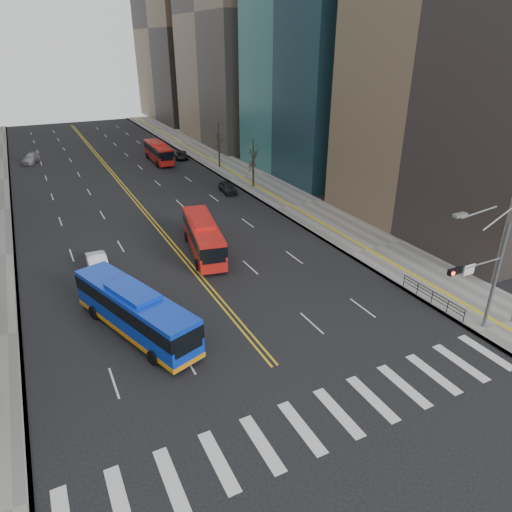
{
  "coord_description": "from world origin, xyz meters",
  "views": [
    {
      "loc": [
        -11.38,
        -14.79,
        18.45
      ],
      "look_at": [
        2.45,
        12.45,
        3.96
      ],
      "focal_mm": 32.0,
      "sensor_mm": 36.0,
      "label": 1
    }
  ],
  "objects": [
    {
      "name": "red_bus_far",
      "position": [
        8.45,
        60.1,
        1.82
      ],
      "size": [
        2.74,
        10.22,
        3.25
      ],
      "color": "red",
      "rests_on": "ground"
    },
    {
      "name": "red_bus_near",
      "position": [
        2.12,
        22.8,
        1.85
      ],
      "size": [
        4.35,
        10.69,
        3.33
      ],
      "color": "red",
      "rests_on": "ground"
    },
    {
      "name": "sidewalk_right",
      "position": [
        17.5,
        45.0,
        0.07
      ],
      "size": [
        7.0,
        130.0,
        0.15
      ],
      "primitive_type": "cube",
      "color": "slate",
      "rests_on": "ground"
    },
    {
      "name": "blue_bus",
      "position": [
        -6.76,
        12.59,
        1.8
      ],
      "size": [
        6.2,
        11.93,
        3.43
      ],
      "color": "#0C33BF",
      "rests_on": "ground"
    },
    {
      "name": "car_white",
      "position": [
        -7.56,
        23.2,
        0.75
      ],
      "size": [
        1.67,
        4.59,
        1.5
      ],
      "primitive_type": "imported",
      "rotation": [
        0.0,
        0.0,
        -0.02
      ],
      "color": "white",
      "rests_on": "ground"
    },
    {
      "name": "car_dark_mid",
      "position": [
        11.88,
        39.42,
        0.7
      ],
      "size": [
        2.05,
        4.25,
        1.4
      ],
      "primitive_type": "imported",
      "rotation": [
        0.0,
        0.0,
        -0.1
      ],
      "color": "black",
      "rests_on": "ground"
    },
    {
      "name": "car_dark_far",
      "position": [
        12.5,
        60.67,
        0.62
      ],
      "size": [
        3.07,
        4.84,
        1.25
      ],
      "primitive_type": "imported",
      "rotation": [
        0.0,
        0.0,
        -0.24
      ],
      "color": "black",
      "rests_on": "ground"
    },
    {
      "name": "office_towers",
      "position": [
        0.12,
        68.51,
        23.92
      ],
      "size": [
        83.0,
        134.0,
        58.0
      ],
      "color": "gray",
      "rests_on": "ground"
    },
    {
      "name": "street_trees",
      "position": [
        -7.18,
        34.55,
        4.87
      ],
      "size": [
        35.2,
        47.2,
        7.6
      ],
      "color": "black",
      "rests_on": "ground"
    },
    {
      "name": "car_silver",
      "position": [
        -10.67,
        69.12,
        0.69
      ],
      "size": [
        3.54,
        5.15,
        1.39
      ],
      "primitive_type": "imported",
      "rotation": [
        0.0,
        0.0,
        -0.37
      ],
      "color": "gray",
      "rests_on": "ground"
    },
    {
      "name": "centerline",
      "position": [
        0.0,
        55.0,
        0.01
      ],
      "size": [
        0.55,
        100.0,
        0.01
      ],
      "color": "gold",
      "rests_on": "ground"
    },
    {
      "name": "ground",
      "position": [
        0.0,
        0.0,
        0.0
      ],
      "size": [
        220.0,
        220.0,
        0.0
      ],
      "primitive_type": "plane",
      "color": "black"
    },
    {
      "name": "signal_mast",
      "position": [
        13.77,
        2.0,
        4.86
      ],
      "size": [
        5.37,
        0.37,
        9.39
      ],
      "color": "slate",
      "rests_on": "ground"
    },
    {
      "name": "crosswalk",
      "position": [
        0.0,
        0.0,
        0.01
      ],
      "size": [
        26.7,
        4.0,
        0.01
      ],
      "color": "silver",
      "rests_on": "ground"
    },
    {
      "name": "pedestrian_railing",
      "position": [
        14.3,
        6.0,
        0.82
      ],
      "size": [
        0.06,
        6.06,
        1.02
      ],
      "color": "black",
      "rests_on": "sidewalk_right"
    }
  ]
}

